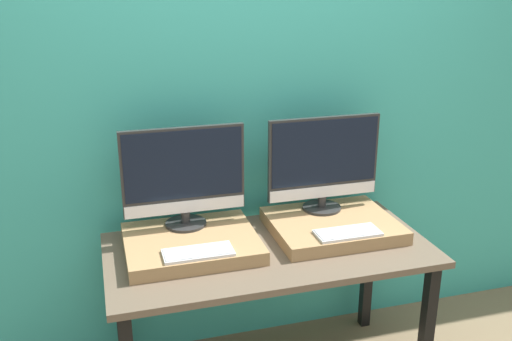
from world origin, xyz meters
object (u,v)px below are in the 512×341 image
Objects in this scene: keyboard_left at (198,252)px; monitor_right at (324,162)px; keyboard_right at (348,233)px; monitor_left at (184,175)px.

monitor_right is at bearing 23.96° from keyboard_left.
monitor_right is 1.90× the size of keyboard_right.
keyboard_left and keyboard_right have the same top height.
monitor_left is at bearing 180.00° from monitor_right.
monitor_right is at bearing 0.00° from monitor_left.
keyboard_right is (0.66, 0.00, 0.00)m from keyboard_left.
keyboard_left is at bearing -156.04° from monitor_right.
keyboard_right is at bearing 0.00° from keyboard_left.
monitor_right is 0.37m from keyboard_right.
monitor_left is 1.90× the size of keyboard_left.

